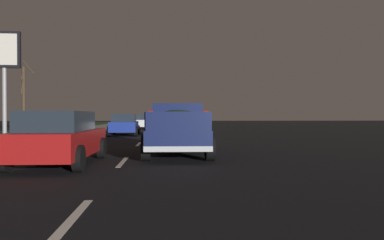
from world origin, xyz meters
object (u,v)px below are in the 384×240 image
at_px(pickup_truck, 178,128).
at_px(sedan_red, 60,137).
at_px(sedan_silver, 169,124).
at_px(sedan_blue, 124,124).
at_px(bare_tree_far, 24,98).
at_px(sedan_white, 138,122).
at_px(gas_price_sign, 4,58).

height_order(pickup_truck, sedan_red, pickup_truck).
distance_m(pickup_truck, sedan_silver, 13.08).
xyz_separation_m(sedan_blue, bare_tree_far, (4.99, 8.89, 2.14)).
xyz_separation_m(sedan_white, bare_tree_far, (-7.33, 8.94, 2.14)).
relative_size(sedan_silver, bare_tree_far, 0.73).
height_order(sedan_red, sedan_blue, same).
relative_size(pickup_truck, sedan_red, 1.23).
bearing_deg(sedan_white, sedan_blue, 179.75).
bearing_deg(sedan_blue, sedan_white, -0.25).
distance_m(sedan_red, bare_tree_far, 22.61).
relative_size(sedan_blue, bare_tree_far, 0.74).
relative_size(sedan_red, bare_tree_far, 0.74).
distance_m(sedan_silver, bare_tree_far, 13.38).
height_order(pickup_truck, sedan_silver, pickup_truck).
bearing_deg(bare_tree_far, gas_price_sign, -166.18).
bearing_deg(gas_price_sign, sedan_red, -151.15).
xyz_separation_m(pickup_truck, sedan_blue, (13.30, 3.34, -0.20)).
xyz_separation_m(sedan_silver, sedan_white, (12.53, 3.19, 0.00)).
bearing_deg(bare_tree_far, sedan_blue, -119.28).
relative_size(sedan_red, sedan_blue, 1.00).
distance_m(sedan_red, sedan_white, 28.08).
relative_size(sedan_blue, gas_price_sign, 0.69).
relative_size(gas_price_sign, bare_tree_far, 1.07).
bearing_deg(bare_tree_far, sedan_silver, -113.22).
relative_size(sedan_silver, sedan_white, 1.00).
xyz_separation_m(sedan_blue, gas_price_sign, (-3.87, 6.71, 4.06)).
bearing_deg(sedan_white, gas_price_sign, 157.31).
height_order(pickup_truck, gas_price_sign, gas_price_sign).
height_order(sedan_white, gas_price_sign, gas_price_sign).
height_order(sedan_blue, bare_tree_far, bare_tree_far).
height_order(sedan_red, sedan_silver, same).
distance_m(gas_price_sign, bare_tree_far, 9.32).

